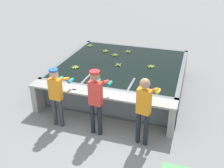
% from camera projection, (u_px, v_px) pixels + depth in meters
% --- Properties ---
extents(ground_plane, '(80.00, 80.00, 0.00)m').
position_uv_depth(ground_plane, '(97.00, 125.00, 7.04)').
color(ground_plane, gray).
rests_on(ground_plane, ground).
extents(wash_tank, '(4.02, 3.81, 0.88)m').
position_uv_depth(wash_tank, '(122.00, 75.00, 8.83)').
color(wash_tank, slate).
rests_on(wash_tank, ground).
extents(work_ledge, '(4.02, 0.45, 0.88)m').
position_uv_depth(work_ledge, '(100.00, 101.00, 6.95)').
color(work_ledge, '#9E9E99').
rests_on(work_ledge, ground).
extents(worker_0, '(0.43, 0.72, 1.63)m').
position_uv_depth(worker_0, '(56.00, 92.00, 6.63)').
color(worker_0, '#38383D').
rests_on(worker_0, ground).
extents(worker_1, '(0.44, 0.74, 1.74)m').
position_uv_depth(worker_1, '(96.00, 96.00, 6.27)').
color(worker_1, '#1E2328').
rests_on(worker_1, ground).
extents(worker_2, '(0.48, 0.74, 1.74)m').
position_uv_depth(worker_2, '(144.00, 105.00, 5.93)').
color(worker_2, '#1E2328').
rests_on(worker_2, ground).
extents(banana_bunch_floating_0, '(0.28, 0.28, 0.08)m').
position_uv_depth(banana_bunch_floating_0, '(105.00, 51.00, 9.65)').
color(banana_bunch_floating_0, '#75A333').
rests_on(banana_bunch_floating_0, wash_tank).
extents(banana_bunch_floating_1, '(0.28, 0.27, 0.08)m').
position_uv_depth(banana_bunch_floating_1, '(151.00, 66.00, 8.35)').
color(banana_bunch_floating_1, '#9EC642').
rests_on(banana_bunch_floating_1, wash_tank).
extents(banana_bunch_floating_2, '(0.28, 0.28, 0.08)m').
position_uv_depth(banana_bunch_floating_2, '(75.00, 67.00, 8.30)').
color(banana_bunch_floating_2, '#9EC642').
rests_on(banana_bunch_floating_2, wash_tank).
extents(banana_bunch_floating_3, '(0.24, 0.24, 0.08)m').
position_uv_depth(banana_bunch_floating_3, '(118.00, 65.00, 8.47)').
color(banana_bunch_floating_3, '#93BC3D').
rests_on(banana_bunch_floating_3, wash_tank).
extents(banana_bunch_floating_4, '(0.27, 0.28, 0.08)m').
position_uv_depth(banana_bunch_floating_4, '(128.00, 52.00, 9.60)').
color(banana_bunch_floating_4, '#8CB738').
rests_on(banana_bunch_floating_4, wash_tank).
extents(banana_bunch_floating_5, '(0.28, 0.27, 0.08)m').
position_uv_depth(banana_bunch_floating_5, '(90.00, 46.00, 10.22)').
color(banana_bunch_floating_5, '#9EC642').
rests_on(banana_bunch_floating_5, wash_tank).
extents(banana_bunch_floating_6, '(0.28, 0.27, 0.08)m').
position_uv_depth(banana_bunch_floating_6, '(115.00, 55.00, 9.28)').
color(banana_bunch_floating_6, '#75A333').
rests_on(banana_bunch_floating_6, wash_tank).
extents(knife_0, '(0.35, 0.12, 0.02)m').
position_uv_depth(knife_0, '(77.00, 89.00, 6.96)').
color(knife_0, silver).
rests_on(knife_0, work_ledge).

